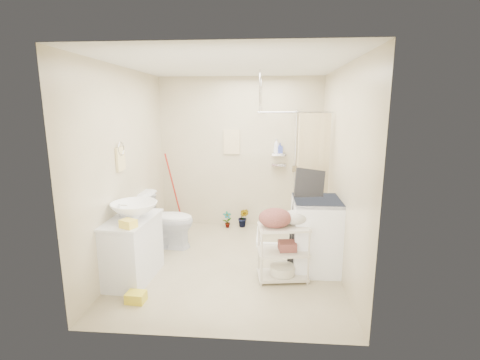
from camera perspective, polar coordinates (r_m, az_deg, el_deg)
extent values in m
plane|color=tan|center=(4.90, -1.43, -13.38)|extent=(3.20, 3.20, 0.00)
cube|color=silver|center=(4.46, -1.61, 18.41)|extent=(2.80, 3.20, 0.04)
cube|color=beige|center=(6.08, 0.06, 4.40)|extent=(2.80, 0.04, 2.60)
cube|color=beige|center=(2.96, -4.75, -3.70)|extent=(2.80, 0.04, 2.60)
cube|color=beige|center=(4.85, -18.19, 1.89)|extent=(0.04, 3.20, 2.60)
cube|color=beige|center=(4.58, 16.20, 1.44)|extent=(0.04, 3.20, 2.60)
cube|color=silver|center=(4.53, -17.21, -10.73)|extent=(0.55, 0.92, 0.78)
imported|color=white|center=(4.39, -16.96, -4.73)|extent=(0.70, 0.70, 0.19)
cube|color=#F8DB4A|center=(4.07, -17.86, -6.83)|extent=(0.20, 0.18, 0.09)
cube|color=yellow|center=(4.15, -16.72, -17.67)|extent=(0.31, 0.24, 0.16)
imported|color=silver|center=(5.40, -12.01, -6.40)|extent=(0.86, 0.54, 0.85)
imported|color=brown|center=(6.17, -2.12, -6.52)|extent=(0.18, 0.16, 0.29)
imported|color=#984324|center=(6.18, 0.55, -6.21)|extent=(0.22, 0.20, 0.34)
cube|color=beige|center=(6.05, -1.38, 6.26)|extent=(0.28, 0.03, 0.42)
imported|color=white|center=(5.98, 5.99, 5.59)|extent=(0.12, 0.12, 0.25)
imported|color=#3949A8|center=(5.99, 6.58, 5.25)|extent=(0.09, 0.09, 0.18)
cube|color=white|center=(4.67, 12.66, -8.70)|extent=(0.66, 0.68, 0.95)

